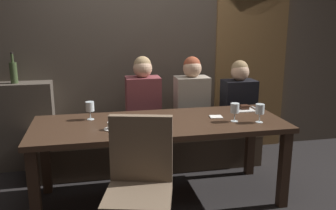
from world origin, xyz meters
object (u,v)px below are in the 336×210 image
at_px(wine_glass_far_left, 260,110).
at_px(dining_table, 160,131).
at_px(dessert_plate, 244,109).
at_px(chair_near_side, 140,179).
at_px(wine_glass_far_right, 235,109).
at_px(espresso_cup, 111,127).
at_px(diner_redhead, 143,95).
at_px(fork_on_table, 255,109).
at_px(banquette_bench, 148,149).
at_px(diner_bearded, 192,94).
at_px(diner_far_end, 239,95).
at_px(wine_bottle_pale_label, 14,72).
at_px(wine_glass_near_right, 90,107).

bearing_deg(wine_glass_far_left, dining_table, 167.10).
bearing_deg(dessert_plate, chair_near_side, -140.66).
relative_size(wine_glass_far_right, espresso_cup, 1.37).
xyz_separation_m(dining_table, wine_glass_far_right, (0.64, -0.12, 0.20)).
bearing_deg(wine_glass_far_right, dessert_plate, 55.61).
xyz_separation_m(diner_redhead, fork_on_table, (1.06, -0.48, -0.08)).
height_order(wine_glass_far_left, wine_glass_far_right, same).
distance_m(banquette_bench, fork_on_table, 1.23).
bearing_deg(fork_on_table, chair_near_side, -141.80).
bearing_deg(diner_redhead, espresso_cup, -113.92).
distance_m(diner_bearded, wine_glass_far_left, 0.98).
distance_m(banquette_bench, diner_far_end, 1.17).
relative_size(wine_glass_far_right, fork_on_table, 0.96).
relative_size(banquette_bench, fork_on_table, 14.71).
bearing_deg(diner_far_end, wine_bottle_pale_label, 171.88).
bearing_deg(dessert_plate, dining_table, -165.59).
relative_size(diner_bearded, fork_on_table, 4.55).
bearing_deg(diner_far_end, espresso_cup, -150.38).
height_order(chair_near_side, wine_glass_far_right, chair_near_side).
height_order(wine_bottle_pale_label, espresso_cup, wine_bottle_pale_label).
height_order(wine_bottle_pale_label, dessert_plate, wine_bottle_pale_label).
bearing_deg(wine_bottle_pale_label, diner_redhead, -12.60).
bearing_deg(diner_far_end, dining_table, -146.08).
relative_size(wine_glass_far_left, fork_on_table, 0.96).
distance_m(diner_redhead, wine_glass_far_left, 1.28).
height_order(wine_glass_far_right, fork_on_table, wine_glass_far_right).
distance_m(banquette_bench, diner_redhead, 0.60).
distance_m(dining_table, wine_glass_near_right, 0.66).
xyz_separation_m(wine_glass_near_right, fork_on_table, (1.61, 0.05, -0.11)).
bearing_deg(dessert_plate, wine_glass_near_right, -178.85).
bearing_deg(wine_glass_far_right, wine_bottle_pale_label, 150.33).
bearing_deg(dining_table, wine_glass_far_right, -10.63).
height_order(wine_glass_near_right, fork_on_table, wine_glass_near_right).
height_order(diner_redhead, espresso_cup, diner_redhead).
bearing_deg(dining_table, chair_near_side, -110.91).
relative_size(wine_glass_far_left, espresso_cup, 1.37).
bearing_deg(wine_glass_far_right, chair_near_side, -146.81).
bearing_deg(wine_glass_far_right, diner_redhead, 128.98).
height_order(diner_bearded, diner_far_end, diner_bearded).
bearing_deg(wine_bottle_pale_label, wine_glass_near_right, -46.94).
bearing_deg(dining_table, diner_far_end, 33.92).
relative_size(dessert_plate, fork_on_table, 1.12).
bearing_deg(wine_glass_far_left, dessert_plate, 85.05).
distance_m(diner_bearded, wine_glass_far_right, 0.85).
bearing_deg(diner_redhead, wine_glass_near_right, -135.88).
height_order(diner_far_end, wine_bottle_pale_label, wine_bottle_pale_label).
relative_size(chair_near_side, dessert_plate, 5.16).
xyz_separation_m(chair_near_side, diner_bearded, (0.76, 1.44, 0.26)).
distance_m(diner_bearded, wine_glass_near_right, 1.20).
distance_m(wine_glass_far_right, fork_on_table, 0.54).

